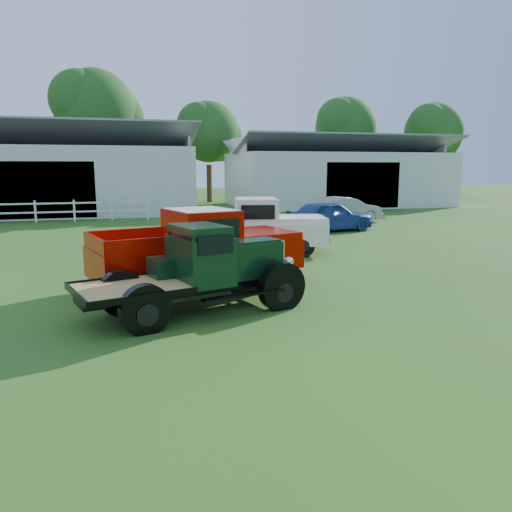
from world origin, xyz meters
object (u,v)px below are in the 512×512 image
object	(u,v)px
white_pickup	(253,227)
misc_car_grey	(344,210)
misc_car_blue	(330,216)
red_pickup	(198,247)
vintage_flatbed	(196,269)

from	to	relation	value
white_pickup	misc_car_grey	world-z (taller)	white_pickup
misc_car_blue	misc_car_grey	world-z (taller)	misc_car_blue
red_pickup	misc_car_grey	world-z (taller)	red_pickup
vintage_flatbed	red_pickup	distance (m)	2.39
vintage_flatbed	red_pickup	world-z (taller)	red_pickup
vintage_flatbed	misc_car_blue	world-z (taller)	vintage_flatbed
misc_car_blue	misc_car_grey	distance (m)	3.70
red_pickup	white_pickup	world-z (taller)	red_pickup
misc_car_blue	misc_car_grey	bearing A→B (deg)	-47.08
white_pickup	misc_car_grey	xyz separation A→B (m)	(7.27, 7.92, -0.25)
misc_car_blue	misc_car_grey	size ratio (longest dim) A/B	0.99
white_pickup	misc_car_grey	distance (m)	10.76
white_pickup	misc_car_blue	distance (m)	7.09
white_pickup	misc_car_blue	bearing A→B (deg)	55.43
vintage_flatbed	misc_car_blue	bearing A→B (deg)	38.50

